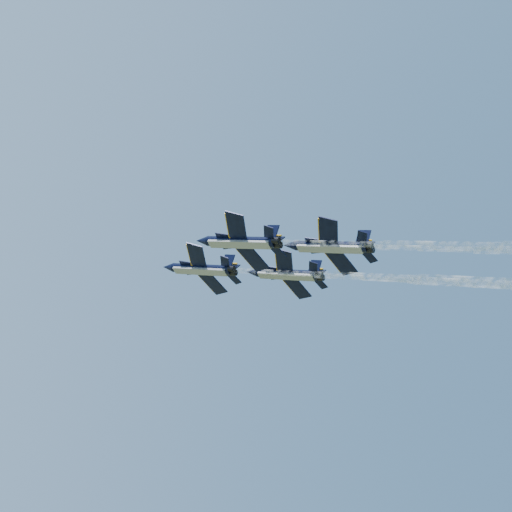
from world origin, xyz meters
TOP-DOWN VIEW (x-y plane):
  - jet_lead at (-3.63, 11.09)m, footprint 9.60×15.01m
  - jet_left at (-6.92, -3.35)m, footprint 9.60×15.01m
  - jet_right at (8.96, 4.43)m, footprint 9.60×15.01m
  - jet_slot at (4.56, -10.10)m, footprint 9.60×15.01m
  - smoke_trail_lead at (13.44, -31.87)m, footprint 24.14×57.21m

SIDE VIEW (x-z plane):
  - jet_lead at x=-3.63m, z-range 99.72..106.01m
  - jet_left at x=-6.92m, z-range 99.72..106.01m
  - jet_right at x=8.96m, z-range 99.72..106.01m
  - jet_slot at x=4.56m, z-range 99.72..106.01m
  - smoke_trail_lead at x=13.44m, z-range 101.60..104.18m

